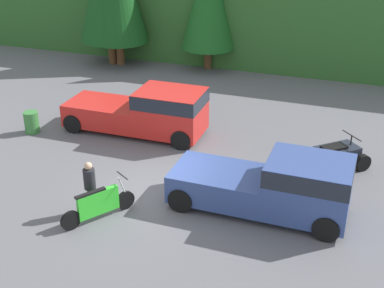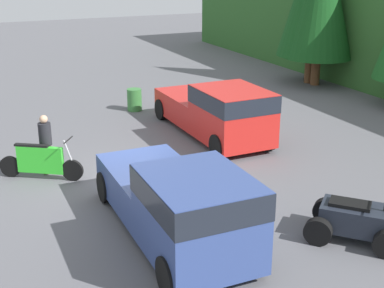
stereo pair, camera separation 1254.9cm
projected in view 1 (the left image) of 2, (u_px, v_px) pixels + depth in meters
The scene contains 8 objects.
ground_plane at pixel (161, 192), 17.44m from camera, with size 80.00×80.00×0.00m, color #5B5B60.
hillside_backdrop at pixel (269, 14), 29.91m from camera, with size 44.00×6.00×4.97m.
pickup_truck_red at pixel (148, 110), 21.07m from camera, with size 5.65×2.09×1.92m.
pickup_truck_second at pixel (278, 184), 15.91m from camera, with size 5.40×2.13×1.92m.
dirt_bike at pixel (98, 204), 15.82m from camera, with size 1.45×2.09×1.21m.
quad_atv at pixel (336, 156), 18.73m from camera, with size 2.37×2.33×1.16m.
rider_person at pixel (90, 186), 15.95m from camera, with size 0.50×0.50×1.72m.
steel_barrel at pixel (32, 122), 21.43m from camera, with size 0.58×0.58×0.88m.
Camera 1 is at (5.92, -13.80, 9.06)m, focal length 50.00 mm.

